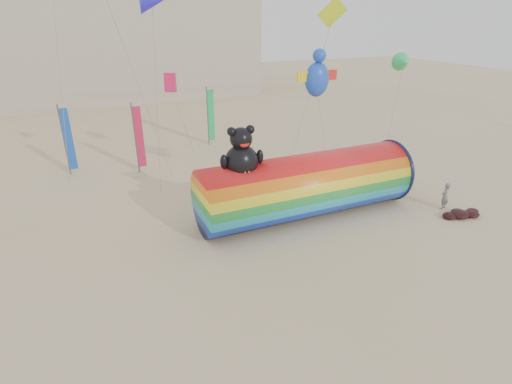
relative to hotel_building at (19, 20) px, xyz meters
name	(u,v)px	position (x,y,z in m)	size (l,w,h in m)	color
ground	(259,248)	(12.00, -45.95, -10.31)	(160.00, 160.00, 0.00)	#CCB58C
hotel_building	(19,20)	(0.00, 0.00, 0.00)	(60.40, 15.40, 20.60)	#B7AD99
windsock_assembly	(306,184)	(16.02, -43.65, -8.37)	(12.68, 3.86, 5.85)	red
kite_handler	(445,196)	(24.10, -46.45, -9.48)	(0.61, 0.40, 1.67)	slate
fabric_bundle	(462,214)	(24.24, -47.68, -10.14)	(2.62, 1.35, 0.41)	black
festival_banners	(144,130)	(9.24, -30.45, -7.67)	(12.35, 4.61, 5.20)	#59595E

